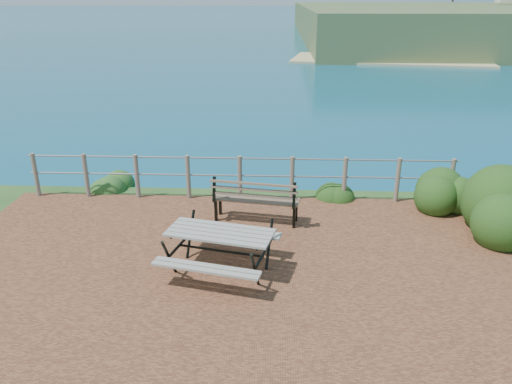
# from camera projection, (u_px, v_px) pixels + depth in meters

# --- Properties ---
(ground) EXTENTS (10.00, 7.00, 0.12)m
(ground) POSITION_uv_depth(u_px,v_px,m) (225.00, 278.00, 8.09)
(ground) COLOR brown
(ground) RESTS_ON ground
(ocean) EXTENTS (1200.00, 1200.00, 0.00)m
(ocean) POSITION_uv_depth(u_px,v_px,m) (277.00, 6.00, 193.78)
(ocean) COLOR #136577
(ocean) RESTS_ON ground
(safety_railing) EXTENTS (9.40, 0.10, 1.00)m
(safety_railing) POSITION_uv_depth(u_px,v_px,m) (240.00, 175.00, 10.99)
(safety_railing) COLOR #6B5B4C
(safety_railing) RESTS_ON ground
(picnic_table) EXTENTS (1.82, 1.45, 0.72)m
(picnic_table) POSITION_uv_depth(u_px,v_px,m) (220.00, 247.00, 8.12)
(picnic_table) COLOR gray
(picnic_table) RESTS_ON ground
(park_bench) EXTENTS (1.76, 0.70, 0.97)m
(park_bench) POSITION_uv_depth(u_px,v_px,m) (256.00, 192.00, 9.88)
(park_bench) COLOR brown
(park_bench) RESTS_ON ground
(shrub_right_front) EXTENTS (1.53, 1.53, 2.17)m
(shrub_right_front) POSITION_uv_depth(u_px,v_px,m) (500.00, 234.00, 9.58)
(shrub_right_front) COLOR #1F4114
(shrub_right_front) RESTS_ON ground
(shrub_right_edge) EXTENTS (1.10, 1.10, 1.57)m
(shrub_right_edge) POSITION_uv_depth(u_px,v_px,m) (445.00, 206.00, 10.83)
(shrub_right_edge) COLOR #1F4114
(shrub_right_edge) RESTS_ON ground
(shrub_lip_west) EXTENTS (0.80, 0.80, 0.55)m
(shrub_lip_west) POSITION_uv_depth(u_px,v_px,m) (107.00, 187.00, 11.90)
(shrub_lip_west) COLOR #23511E
(shrub_lip_west) RESTS_ON ground
(shrub_lip_east) EXTENTS (0.75, 0.75, 0.49)m
(shrub_lip_east) POSITION_uv_depth(u_px,v_px,m) (333.00, 195.00, 11.47)
(shrub_lip_east) COLOR #1F4114
(shrub_lip_east) RESTS_ON ground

